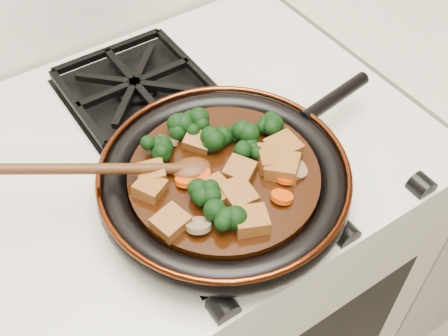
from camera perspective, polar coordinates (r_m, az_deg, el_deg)
stove at (r=1.26m, az=-3.41°, el=-11.64°), size 0.76×0.60×0.90m
burner_grate_front at (r=0.80m, az=0.32°, el=-2.74°), size 0.23×0.23×0.03m
burner_grate_back at (r=0.98m, az=-9.00°, el=8.10°), size 0.23×0.23×0.03m
skillet at (r=0.78m, az=0.11°, el=-1.17°), size 0.48×0.35×0.05m
braising_sauce at (r=0.78m, az=-0.00°, el=-1.01°), size 0.27×0.27×0.02m
tofu_cube_0 at (r=0.80m, az=-2.61°, el=2.71°), size 0.05×0.05×0.03m
tofu_cube_1 at (r=0.75m, az=-7.53°, el=-2.06°), size 0.05×0.05×0.03m
tofu_cube_2 at (r=0.71m, az=-5.43°, el=-5.56°), size 0.05×0.05×0.02m
tofu_cube_3 at (r=0.77m, az=5.97°, el=0.08°), size 0.06×0.06×0.03m
tofu_cube_4 at (r=0.74m, az=-0.83°, el=-2.54°), size 0.05×0.05×0.03m
tofu_cube_5 at (r=0.78m, az=5.18°, el=0.92°), size 0.06×0.06×0.03m
tofu_cube_6 at (r=0.76m, az=1.57°, el=-0.38°), size 0.05×0.05×0.02m
tofu_cube_7 at (r=0.71m, az=2.78°, el=-5.40°), size 0.05×0.05×0.03m
tofu_cube_8 at (r=0.73m, az=1.39°, el=-2.84°), size 0.04×0.05×0.03m
tofu_cube_9 at (r=0.77m, az=-7.34°, el=-0.54°), size 0.05×0.04×0.03m
tofu_cube_10 at (r=0.79m, az=6.03°, el=2.02°), size 0.04×0.04×0.02m
broccoli_floret_0 at (r=0.82m, az=-4.80°, el=4.20°), size 0.08×0.09×0.07m
broccoli_floret_1 at (r=0.73m, az=-2.30°, el=-2.83°), size 0.09×0.08×0.07m
broccoli_floret_2 at (r=0.82m, az=-2.98°, el=4.22°), size 0.08×0.08×0.07m
broccoli_floret_3 at (r=0.79m, az=-0.69°, el=2.83°), size 0.09×0.09×0.07m
broccoli_floret_4 at (r=0.71m, az=0.27°, el=-4.96°), size 0.08×0.09×0.07m
broccoli_floret_5 at (r=0.79m, az=2.72°, el=1.91°), size 0.08×0.09×0.07m
broccoli_floret_6 at (r=0.80m, az=2.07°, el=3.19°), size 0.08×0.08×0.06m
broccoli_floret_7 at (r=0.79m, az=-6.75°, el=1.70°), size 0.08×0.08×0.07m
broccoli_floret_8 at (r=0.83m, az=4.69°, el=4.38°), size 0.08×0.07×0.05m
carrot_coin_0 at (r=0.74m, az=5.90°, el=-2.94°), size 0.03×0.03×0.02m
carrot_coin_1 at (r=0.76m, az=-2.34°, el=-0.87°), size 0.03×0.03×0.02m
carrot_coin_2 at (r=0.76m, az=6.36°, el=-0.89°), size 0.03×0.03×0.02m
carrot_coin_3 at (r=0.76m, az=-3.90°, el=-1.30°), size 0.03×0.03×0.02m
carrot_coin_4 at (r=0.81m, az=-1.66°, el=2.99°), size 0.03×0.03×0.02m
mushroom_slice_0 at (r=0.81m, az=-5.70°, el=2.81°), size 0.04×0.04×0.03m
mushroom_slice_1 at (r=0.79m, az=6.92°, el=1.10°), size 0.04×0.04×0.03m
mushroom_slice_2 at (r=0.77m, az=7.25°, el=-0.04°), size 0.05×0.05×0.02m
mushroom_slice_3 at (r=0.71m, az=-2.62°, el=-5.85°), size 0.05×0.05×0.02m
wooden_spoon at (r=0.76m, az=-9.30°, el=-0.07°), size 0.16×0.09×0.27m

